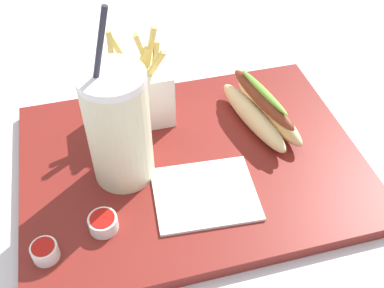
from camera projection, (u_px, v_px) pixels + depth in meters
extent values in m
cube|color=silver|center=(192.00, 173.00, 0.68)|extent=(2.40, 2.40, 0.02)
cube|color=maroon|center=(192.00, 164.00, 0.66)|extent=(0.48, 0.36, 0.02)
cylinder|color=beige|center=(119.00, 131.00, 0.58)|extent=(0.08, 0.08, 0.16)
cylinder|color=white|center=(111.00, 78.00, 0.52)|extent=(0.08, 0.08, 0.01)
cylinder|color=#262633|center=(100.00, 45.00, 0.49)|extent=(0.03, 0.01, 0.09)
cube|color=white|center=(139.00, 95.00, 0.69)|extent=(0.10, 0.07, 0.09)
cube|color=#E5C660|center=(122.00, 57.00, 0.65)|extent=(0.04, 0.02, 0.07)
cube|color=#E5C660|center=(149.00, 53.00, 0.65)|extent=(0.02, 0.01, 0.09)
cube|color=#E5C660|center=(140.00, 66.00, 0.65)|extent=(0.03, 0.01, 0.06)
cube|color=#E5C660|center=(155.00, 66.00, 0.64)|extent=(0.03, 0.03, 0.06)
cube|color=#E5C660|center=(155.00, 65.00, 0.66)|extent=(0.02, 0.03, 0.06)
cube|color=#E5C660|center=(144.00, 55.00, 0.65)|extent=(0.03, 0.03, 0.09)
cube|color=#E5C660|center=(112.00, 60.00, 0.63)|extent=(0.01, 0.02, 0.09)
ellipsoid|color=#E5C689|center=(253.00, 116.00, 0.69)|extent=(0.06, 0.17, 0.04)
ellipsoid|color=#E5C689|center=(268.00, 111.00, 0.70)|extent=(0.06, 0.17, 0.04)
ellipsoid|color=maroon|center=(263.00, 98.00, 0.68)|extent=(0.06, 0.16, 0.02)
ellipsoid|color=#6B9E33|center=(264.00, 91.00, 0.67)|extent=(0.04, 0.12, 0.01)
cylinder|color=white|center=(103.00, 223.00, 0.57)|extent=(0.04, 0.04, 0.02)
cylinder|color=#B2140F|center=(102.00, 219.00, 0.56)|extent=(0.03, 0.03, 0.01)
cylinder|color=white|center=(45.00, 252.00, 0.54)|extent=(0.03, 0.03, 0.02)
cylinder|color=#B2140F|center=(43.00, 248.00, 0.53)|extent=(0.03, 0.03, 0.01)
cube|color=white|center=(208.00, 193.00, 0.61)|extent=(0.14, 0.12, 0.00)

